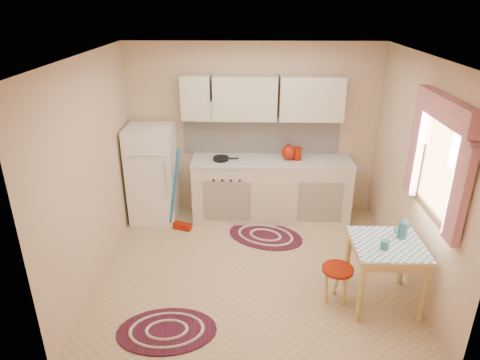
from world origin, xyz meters
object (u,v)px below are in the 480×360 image
base_cabinets (271,190)px  stool (336,284)px  table (384,273)px  fridge (153,174)px

base_cabinets → stool: (0.62, -1.90, -0.23)m
base_cabinets → table: 2.20m
fridge → base_cabinets: bearing=1.7°
stool → table: bearing=0.1°
fridge → table: (2.81, -1.85, -0.34)m
base_cabinets → table: (1.11, -1.90, -0.08)m
fridge → stool: bearing=-38.5°
fridge → stool: (2.33, -1.85, -0.49)m
fridge → stool: size_ratio=3.33×
table → base_cabinets: bearing=120.3°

